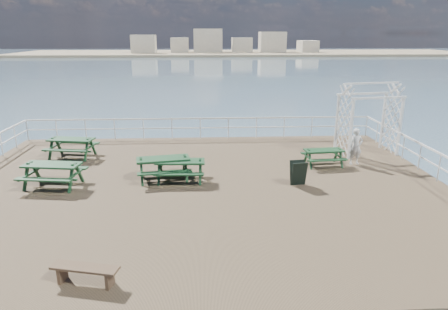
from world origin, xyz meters
TOP-DOWN VIEW (x-y plane):
  - ground at (0.00, 0.00)m, footprint 18.00×14.00m
  - sea_backdrop at (12.54, 134.07)m, footprint 300.00×300.00m
  - railing at (-0.07, 2.57)m, footprint 17.77×13.76m
  - picnic_table_a at (-5.67, 3.81)m, footprint 2.19×1.88m
  - picnic_table_b at (-1.35, 0.76)m, footprint 2.18×1.87m
  - picnic_table_c at (5.14, 2.07)m, footprint 1.68×1.40m
  - picnic_table_d at (-5.23, 0.21)m, footprint 2.18×1.85m
  - picnic_table_e at (-0.72, 0.60)m, footprint 1.85×1.51m
  - flat_bench_far at (-2.44, -5.80)m, footprint 1.54×0.70m
  - trellis_arbor at (7.60, 3.76)m, footprint 2.78×1.77m
  - sandwich_board at (3.57, -0.10)m, footprint 0.60×0.48m
  - person at (6.51, 2.17)m, footprint 0.59×0.42m

SIDE VIEW (x-z plane):
  - sea_backdrop at x=12.54m, z-range -5.11..4.09m
  - ground at x=0.00m, z-range -0.30..0.00m
  - flat_bench_far at x=-2.44m, z-range 0.11..0.54m
  - sandwich_board at x=3.57m, z-range -0.01..0.90m
  - picnic_table_c at x=5.14m, z-range 0.11..0.88m
  - picnic_table_e at x=-0.72m, z-range 0.12..1.00m
  - picnic_table_b at x=-1.35m, z-range 0.13..1.08m
  - picnic_table_a at x=-5.67m, z-range 0.13..1.08m
  - picnic_table_d at x=-5.23m, z-range 0.13..1.10m
  - person at x=6.51m, z-range 0.00..1.52m
  - railing at x=-0.07m, z-range 0.32..1.42m
  - trellis_arbor at x=7.60m, z-range -0.18..3.05m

